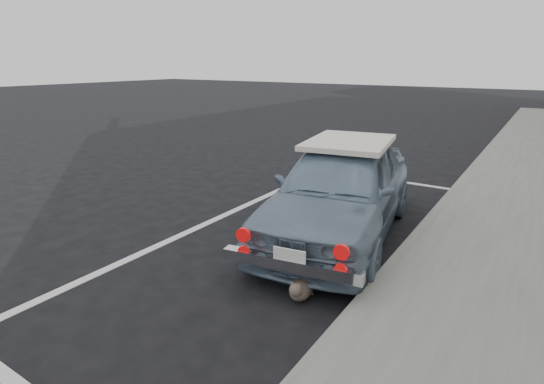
{
  "coord_description": "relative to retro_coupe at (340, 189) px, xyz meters",
  "views": [
    {
      "loc": [
        3.07,
        -1.61,
        2.28
      ],
      "look_at": [
        0.37,
        2.52,
        0.75
      ],
      "focal_mm": 28.0,
      "sensor_mm": 36.0,
      "label": 1
    }
  ],
  "objects": [
    {
      "name": "retro_coupe",
      "position": [
        0.0,
        0.0,
        0.0
      ],
      "size": [
        2.13,
        3.97,
        1.28
      ],
      "rotation": [
        0.0,
        0.0,
        0.17
      ],
      "color": "#738BA4",
      "rests_on": "ground"
    },
    {
      "name": "ground",
      "position": [
        -0.87,
        -3.42,
        -0.65
      ],
      "size": [
        80.0,
        80.0,
        0.0
      ],
      "primitive_type": "plane",
      "color": "black",
      "rests_on": "ground"
    },
    {
      "name": "sidewalk",
      "position": [
        2.33,
        -1.42,
        -0.57
      ],
      "size": [
        2.8,
        40.0,
        0.15
      ],
      "primitive_type": "cube",
      "color": "slate",
      "rests_on": "ground"
    },
    {
      "name": "pline_front",
      "position": [
        -0.37,
        3.08,
        -0.64
      ],
      "size": [
        3.0,
        0.12,
        0.01
      ],
      "primitive_type": "cube",
      "color": "silver",
      "rests_on": "ground"
    },
    {
      "name": "pline_side",
      "position": [
        -1.77,
        -0.42,
        -0.64
      ],
      "size": [
        0.12,
        7.0,
        0.01
      ],
      "primitive_type": "cube",
      "color": "silver",
      "rests_on": "ground"
    },
    {
      "name": "cat",
      "position": [
        0.4,
        -1.75,
        -0.53
      ],
      "size": [
        0.27,
        0.5,
        0.27
      ],
      "rotation": [
        0.0,
        0.0,
        0.17
      ],
      "color": "brown",
      "rests_on": "ground"
    }
  ]
}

